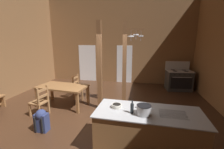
% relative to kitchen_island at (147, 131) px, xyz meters
% --- Properties ---
extents(ground_plane, '(8.59, 9.32, 0.10)m').
position_rel_kitchen_island_xyz_m(ground_plane, '(-1.51, 1.11, -0.50)').
color(ground_plane, '#422819').
extents(wall_back, '(8.59, 0.14, 4.57)m').
position_rel_kitchen_island_xyz_m(wall_back, '(-1.51, 5.44, 1.84)').
color(wall_back, brown).
rests_on(wall_back, ground_plane).
extents(glazed_door_back_left, '(1.00, 0.01, 2.05)m').
position_rel_kitchen_island_xyz_m(glazed_door_back_left, '(-3.26, 5.37, 0.58)').
color(glazed_door_back_left, white).
rests_on(glazed_door_back_left, ground_plane).
extents(glazed_panel_back_right, '(0.84, 0.01, 2.05)m').
position_rel_kitchen_island_xyz_m(glazed_panel_back_right, '(-1.12, 5.37, 0.58)').
color(glazed_panel_back_right, white).
rests_on(glazed_panel_back_right, ground_plane).
extents(kitchen_island, '(2.19, 1.03, 0.89)m').
position_rel_kitchen_island_xyz_m(kitchen_island, '(0.00, 0.00, 0.00)').
color(kitchen_island, olive).
rests_on(kitchen_island, ground_plane).
extents(stove_range, '(1.22, 0.92, 1.32)m').
position_rel_kitchen_island_xyz_m(stove_range, '(1.58, 4.54, 0.04)').
color(stove_range, '#313131').
rests_on(stove_range, ground_plane).
extents(support_post_with_pot_rack, '(0.69, 0.25, 2.92)m').
position_rel_kitchen_island_xyz_m(support_post_with_pot_rack, '(-0.72, 2.26, 1.15)').
color(support_post_with_pot_rack, brown).
rests_on(support_post_with_pot_rack, ground_plane).
extents(support_post_center, '(0.14, 0.14, 2.92)m').
position_rel_kitchen_island_xyz_m(support_post_center, '(-1.53, 1.83, 1.02)').
color(support_post_center, brown).
rests_on(support_post_center, ground_plane).
extents(dining_table, '(1.78, 1.06, 0.74)m').
position_rel_kitchen_island_xyz_m(dining_table, '(-2.89, 1.79, 0.20)').
color(dining_table, olive).
rests_on(dining_table, ground_plane).
extents(ladderback_chair_near_window, '(0.48, 0.48, 0.95)m').
position_rel_kitchen_island_xyz_m(ladderback_chair_near_window, '(-2.65, 2.62, 0.01)').
color(ladderback_chair_near_window, '#9E7044').
rests_on(ladderback_chair_near_window, ground_plane).
extents(ladderback_chair_by_post, '(0.50, 0.50, 0.95)m').
position_rel_kitchen_island_xyz_m(ladderback_chair_by_post, '(-3.22, 0.97, 0.01)').
color(ladderback_chair_by_post, '#9E7044').
rests_on(ladderback_chair_by_post, ground_plane).
extents(backpack, '(0.32, 0.31, 0.60)m').
position_rel_kitchen_island_xyz_m(backpack, '(-2.64, 0.21, -0.13)').
color(backpack, navy).
rests_on(backpack, ground_plane).
extents(stockpot_on_counter, '(0.35, 0.28, 0.20)m').
position_rel_kitchen_island_xyz_m(stockpot_on_counter, '(-0.10, -0.16, 0.55)').
color(stockpot_on_counter, '#B7BABF').
rests_on(stockpot_on_counter, kitchen_island).
extents(mixing_bowl_on_counter, '(0.22, 0.22, 0.08)m').
position_rel_kitchen_island_xyz_m(mixing_bowl_on_counter, '(-0.66, 0.06, 0.49)').
color(mixing_bowl_on_counter, silver).
rests_on(mixing_bowl_on_counter, kitchen_island).
extents(bottle_tall_on_counter, '(0.07, 0.07, 0.26)m').
position_rel_kitchen_island_xyz_m(bottle_tall_on_counter, '(-0.32, -0.13, 0.55)').
color(bottle_tall_on_counter, '#1E2328').
rests_on(bottle_tall_on_counter, kitchen_island).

